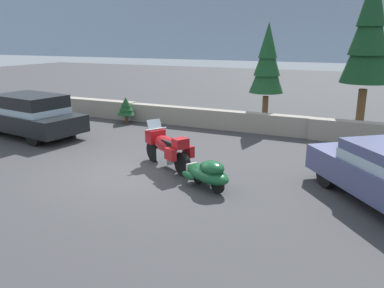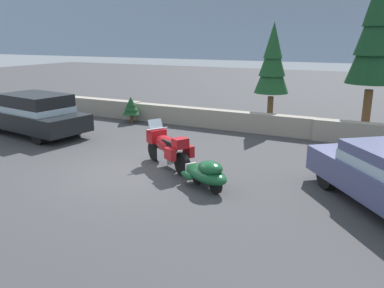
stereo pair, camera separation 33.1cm
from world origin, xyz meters
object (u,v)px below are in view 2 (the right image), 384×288
at_px(car_shaped_trailer, 206,173).
at_px(pine_tree_secondary, 273,62).
at_px(touring_motorcycle, 167,147).
at_px(pine_tree_tall, 376,32).
at_px(suv_at_left_edge, 35,114).

distance_m(car_shaped_trailer, pine_tree_secondary, 8.44).
distance_m(touring_motorcycle, car_shaped_trailer, 2.01).
bearing_deg(touring_motorcycle, pine_tree_secondary, 81.58).
xyz_separation_m(touring_motorcycle, pine_tree_tall, (4.91, 6.85, 3.31)).
bearing_deg(pine_tree_tall, pine_tree_secondary, 176.66).
xyz_separation_m(car_shaped_trailer, pine_tree_secondary, (-0.68, 8.08, 2.34)).
distance_m(pine_tree_tall, pine_tree_secondary, 4.05).
xyz_separation_m(car_shaped_trailer, pine_tree_tall, (3.19, 7.86, 3.52)).
relative_size(touring_motorcycle, suv_at_left_edge, 0.41).
height_order(touring_motorcycle, suv_at_left_edge, suv_at_left_edge).
relative_size(touring_motorcycle, pine_tree_secondary, 0.47).
bearing_deg(car_shaped_trailer, pine_tree_secondary, 94.78).
height_order(car_shaped_trailer, pine_tree_tall, pine_tree_tall).
bearing_deg(suv_at_left_edge, touring_motorcycle, -10.05).
height_order(touring_motorcycle, car_shaped_trailer, touring_motorcycle).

